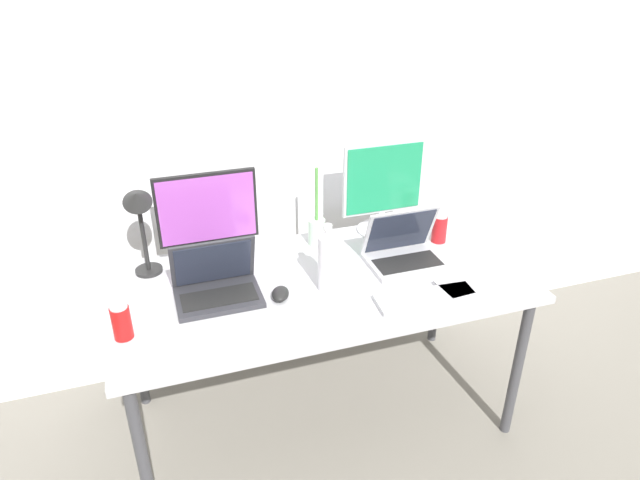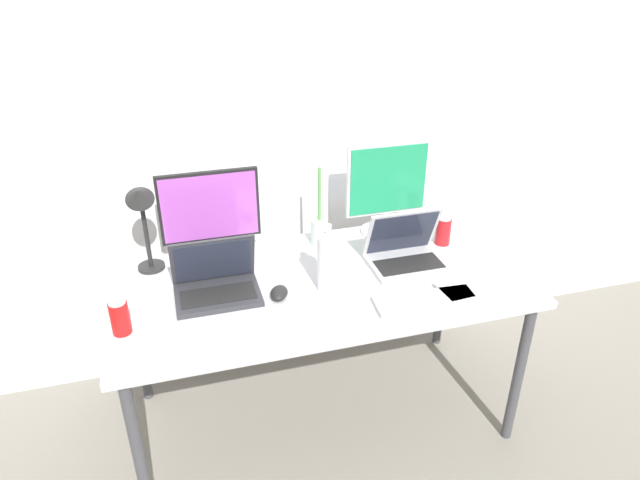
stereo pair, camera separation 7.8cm
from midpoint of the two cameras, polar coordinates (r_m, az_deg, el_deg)
name	(u,v)px [view 1 (the left image)]	position (r m, az deg, el deg)	size (l,w,h in m)	color
ground_plane	(320,415)	(2.76, -0.84, -17.08)	(16.00, 16.00, 0.00)	gray
wall_back	(278,105)	(2.60, -5.08, 13.31)	(7.00, 0.08, 2.60)	silver
work_desk	(320,292)	(2.33, -0.96, -5.22)	(1.64, 0.81, 0.74)	#424247
monitor_left	(208,216)	(2.40, -12.07, 2.33)	(0.41, 0.21, 0.39)	black
monitor_center	(383,187)	(2.59, 5.46, 5.27)	(0.38, 0.22, 0.43)	silver
laptop_silver	(217,284)	(2.21, -11.31, -4.33)	(0.32, 0.23, 0.23)	#2D2D33
laptop_secondary	(404,250)	(2.41, 7.44, -1.04)	(0.31, 0.24, 0.24)	#B7B7BC
keyboard_main	(485,281)	(2.35, 15.24, -3.99)	(0.40, 0.14, 0.02)	#B2B2B7
keyboard_aux	(426,299)	(2.19, 9.57, -5.82)	(0.39, 0.13, 0.02)	#B2B2B7
mouse_by_keyboard	(280,294)	(2.18, -5.01, -5.38)	(0.07, 0.10, 0.04)	black
water_bottle	(327,260)	(2.18, -0.27, -2.01)	(0.07, 0.07, 0.28)	silver
soda_can_near_keyboard	(439,229)	(2.60, 11.02, 1.10)	(0.07, 0.07, 0.13)	red
soda_can_by_laptop	(122,322)	(2.08, -20.26, -7.73)	(0.07, 0.07, 0.13)	red
bamboo_vase	(317,230)	(2.52, -1.22, 1.04)	(0.08, 0.08, 0.36)	#B2D1B7
desk_lamp	(140,215)	(2.30, -18.52, 2.38)	(0.11, 0.18, 0.41)	black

